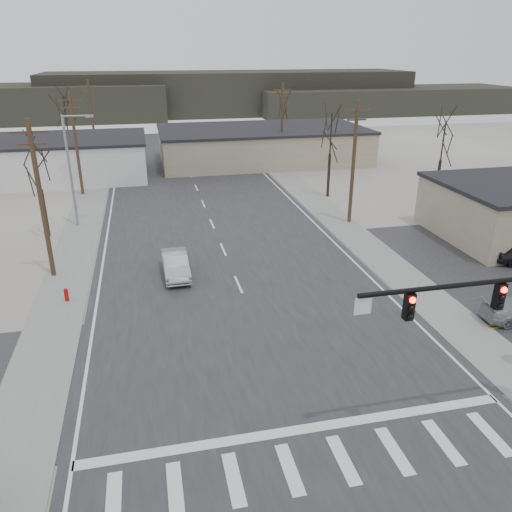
{
  "coord_description": "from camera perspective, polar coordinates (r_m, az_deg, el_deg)",
  "views": [
    {
      "loc": [
        -5.06,
        -19.7,
        13.71
      ],
      "look_at": [
        0.75,
        6.29,
        2.6
      ],
      "focal_mm": 35.0,
      "sensor_mm": 36.0,
      "label": 1
    }
  ],
  "objects": [
    {
      "name": "car_parked_dark_b",
      "position": [
        44.37,
        26.75,
        3.18
      ],
      "size": [
        4.53,
        2.2,
        1.43
      ],
      "primitive_type": "imported",
      "rotation": [
        0.0,
        0.0,
        1.41
      ],
      "color": "black",
      "rests_on": "parking_lot"
    },
    {
      "name": "ground",
      "position": [
        24.53,
        1.53,
        -11.34
      ],
      "size": [
        140.0,
        140.0,
        0.0
      ],
      "primitive_type": "plane",
      "color": "beige",
      "rests_on": "ground"
    },
    {
      "name": "sidewalk_left",
      "position": [
        42.36,
        -19.41,
        2.48
      ],
      "size": [
        3.0,
        90.0,
        0.06
      ],
      "primitive_type": "cube",
      "color": "gray",
      "rests_on": "ground"
    },
    {
      "name": "streetlight_main",
      "position": [
        42.97,
        -20.3,
        9.69
      ],
      "size": [
        2.4,
        0.25,
        9.0
      ],
      "color": "gray",
      "rests_on": "ground"
    },
    {
      "name": "hill_center",
      "position": [
        117.79,
        -2.89,
        18.13
      ],
      "size": [
        80.0,
        18.0,
        9.0
      ],
      "primitive_type": "cube",
      "color": "#333026",
      "rests_on": "ground"
    },
    {
      "name": "upole_left_b",
      "position": [
        33.44,
        -23.38,
        6.08
      ],
      "size": [
        2.2,
        0.3,
        10.0
      ],
      "color": "#483121",
      "rests_on": "ground"
    },
    {
      "name": "upole_left_d",
      "position": [
        72.49,
        -18.23,
        14.85
      ],
      "size": [
        2.2,
        0.3,
        10.0
      ],
      "color": "#483121",
      "rests_on": "ground"
    },
    {
      "name": "tree_right_far",
      "position": [
        74.89,
        3.15,
        16.38
      ],
      "size": [
        3.52,
        3.52,
        7.84
      ],
      "color": "black",
      "rests_on": "ground"
    },
    {
      "name": "cross_road",
      "position": [
        24.52,
        1.53,
        -11.31
      ],
      "size": [
        90.0,
        10.0,
        0.04
      ],
      "primitive_type": "cube",
      "color": "#27272A",
      "rests_on": "ground"
    },
    {
      "name": "upole_right_a",
      "position": [
        42.04,
        11.08,
        10.59
      ],
      "size": [
        2.2,
        0.3,
        10.0
      ],
      "color": "#483121",
      "rests_on": "ground"
    },
    {
      "name": "main_road",
      "position": [
        37.64,
        -4.0,
        1.27
      ],
      "size": [
        18.0,
        110.0,
        0.05
      ],
      "primitive_type": "cube",
      "color": "#27272A",
      "rests_on": "ground"
    },
    {
      "name": "hill_right",
      "position": [
        123.23,
        14.65,
        16.85
      ],
      "size": [
        60.0,
        18.0,
        5.5
      ],
      "primitive_type": "cube",
      "color": "#333026",
      "rests_on": "ground"
    },
    {
      "name": "fire_hydrant",
      "position": [
        31.14,
        -20.86,
        -4.16
      ],
      "size": [
        0.24,
        0.24,
        0.87
      ],
      "color": "#A50C0C",
      "rests_on": "ground"
    },
    {
      "name": "car_far_a",
      "position": [
        68.89,
        -2.5,
        11.86
      ],
      "size": [
        3.81,
        5.88,
        1.58
      ],
      "primitive_type": "imported",
      "rotation": [
        0.0,
        0.0,
        2.82
      ],
      "color": "black",
      "rests_on": "main_road"
    },
    {
      "name": "tree_left_near",
      "position": [
        41.37,
        -23.67,
        8.94
      ],
      "size": [
        3.3,
        3.3,
        7.35
      ],
      "color": "black",
      "rests_on": "ground"
    },
    {
      "name": "upole_left_c",
      "position": [
        52.79,
        -19.88,
        12.09
      ],
      "size": [
        2.2,
        0.3,
        10.0
      ],
      "color": "#483121",
      "rests_on": "ground"
    },
    {
      "name": "car_far_b",
      "position": [
        73.26,
        -8.97,
        12.26
      ],
      "size": [
        2.26,
        4.79,
        1.58
      ],
      "primitive_type": "imported",
      "rotation": [
        0.0,
        0.0,
        0.09
      ],
      "color": "black",
      "rests_on": "main_road"
    },
    {
      "name": "upole_right_b",
      "position": [
        62.53,
        2.98,
        14.82
      ],
      "size": [
        2.2,
        0.3,
        10.0
      ],
      "color": "#483121",
      "rests_on": "ground"
    },
    {
      "name": "tree_left_far",
      "position": [
        66.72,
        -20.94,
        14.84
      ],
      "size": [
        3.96,
        3.96,
        8.82
      ],
      "color": "black",
      "rests_on": "ground"
    },
    {
      "name": "sedan_crossing",
      "position": [
        32.67,
        -9.19,
        -0.96
      ],
      "size": [
        1.7,
        4.56,
        1.49
      ],
      "primitive_type": "imported",
      "rotation": [
        0.0,
        0.0,
        0.03
      ],
      "color": "#989DA1",
      "rests_on": "main_road"
    },
    {
      "name": "sidewalk_right",
      "position": [
        44.81,
        8.53,
        4.62
      ],
      "size": [
        3.0,
        90.0,
        0.06
      ],
      "primitive_type": "cube",
      "color": "gray",
      "rests_on": "ground"
    },
    {
      "name": "tree_lot",
      "position": [
        50.37,
        20.58,
        11.96
      ],
      "size": [
        3.52,
        3.52,
        7.84
      ],
      "color": "black",
      "rests_on": "ground"
    },
    {
      "name": "tree_right_mid",
      "position": [
        49.57,
        8.56,
        13.38
      ],
      "size": [
        3.74,
        3.74,
        8.33
      ],
      "color": "black",
      "rests_on": "ground"
    },
    {
      "name": "building_right_far",
      "position": [
        66.47,
        0.72,
        12.63
      ],
      "size": [
        26.3,
        14.3,
        4.3
      ],
      "color": "tan",
      "rests_on": "ground"
    },
    {
      "name": "building_left_far",
      "position": [
        61.77,
        -22.94,
        10.21
      ],
      "size": [
        22.3,
        12.3,
        4.5
      ],
      "color": "silver",
      "rests_on": "ground"
    }
  ]
}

